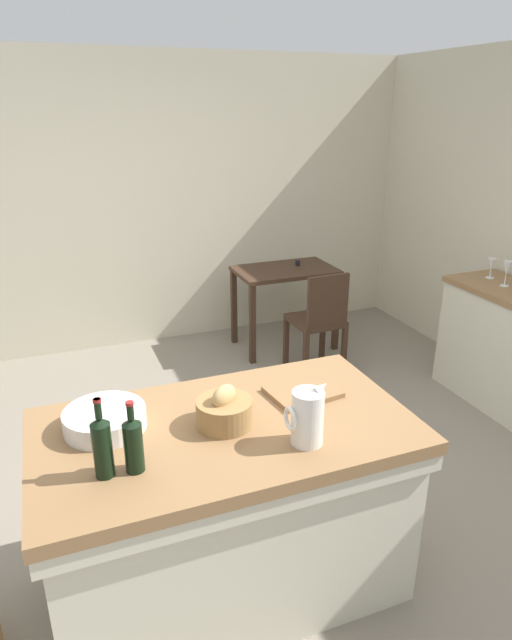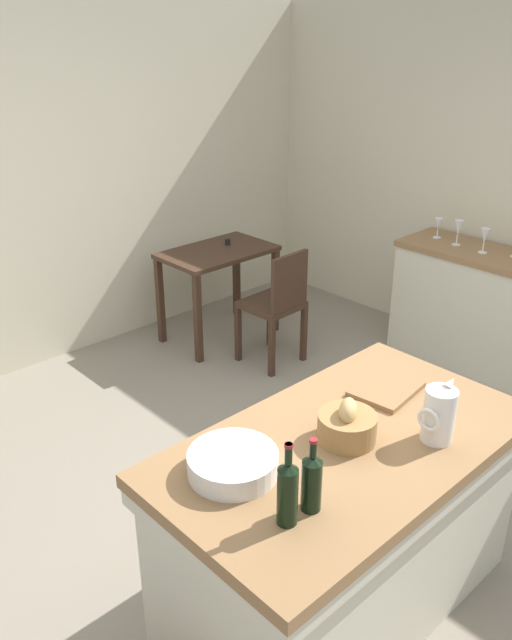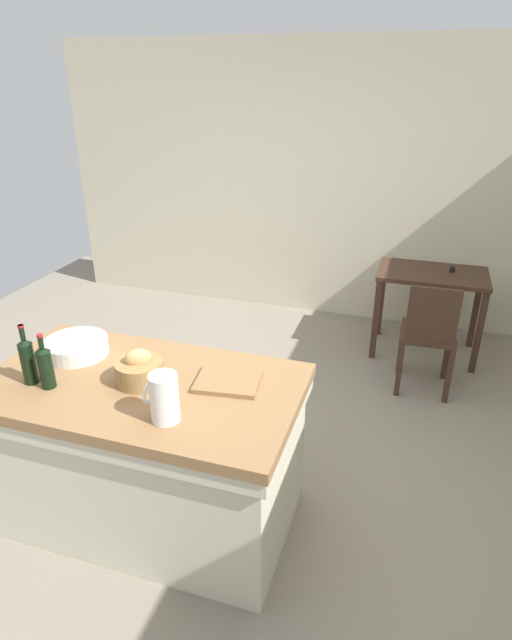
{
  "view_description": "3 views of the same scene",
  "coord_description": "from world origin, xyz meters",
  "views": [
    {
      "loc": [
        -0.88,
        -2.47,
        2.16
      ],
      "look_at": [
        0.24,
        0.39,
        0.95
      ],
      "focal_mm": 31.0,
      "sensor_mm": 36.0,
      "label": 1
    },
    {
      "loc": [
        -2.03,
        -1.87,
        2.42
      ],
      "look_at": [
        0.17,
        0.47,
        0.94
      ],
      "focal_mm": 36.3,
      "sensor_mm": 36.0,
      "label": 2
    },
    {
      "loc": [
        0.98,
        -2.51,
        2.3
      ],
      "look_at": [
        0.06,
        0.35,
        0.88
      ],
      "focal_mm": 29.63,
      "sensor_mm": 36.0,
      "label": 3
    }
  ],
  "objects": [
    {
      "name": "wall_back",
      "position": [
        0.0,
        2.6,
        1.3
      ],
      "size": [
        5.32,
        0.12,
        2.6
      ],
      "primitive_type": "cube",
      "color": "beige",
      "rests_on": "ground"
    },
    {
      "name": "bread_basket",
      "position": [
        -0.27,
        -0.53,
        0.95
      ],
      "size": [
        0.24,
        0.24,
        0.19
      ],
      "color": "olive",
      "rests_on": "island_table"
    },
    {
      "name": "wine_bottle_amber",
      "position": [
        -0.79,
        -0.7,
        1.01
      ],
      "size": [
        0.07,
        0.07,
        0.32
      ],
      "color": "black",
      "rests_on": "island_table"
    },
    {
      "name": "ground_plane",
      "position": [
        0.0,
        0.0,
        0.0
      ],
      "size": [
        6.76,
        6.76,
        0.0
      ],
      "primitive_type": "plane",
      "color": "gray"
    },
    {
      "name": "wine_glass_middle",
      "position": [
        2.22,
        0.26,
        1.03
      ],
      "size": [
        0.07,
        0.07,
        0.18
      ],
      "color": "white",
      "rests_on": "side_cabinet"
    },
    {
      "name": "wash_bowl",
      "position": [
        -0.74,
        -0.37,
        0.92
      ],
      "size": [
        0.34,
        0.34,
        0.09
      ],
      "primitive_type": "cylinder",
      "color": "silver",
      "rests_on": "island_table"
    },
    {
      "name": "wooden_chair",
      "position": [
        1.14,
        1.28,
        0.5
      ],
      "size": [
        0.41,
        0.41,
        0.92
      ],
      "color": "#3D281C",
      "rests_on": "ground"
    },
    {
      "name": "wine_glass_far_right",
      "position": [
        2.29,
        0.69,
        1.01
      ],
      "size": [
        0.07,
        0.07,
        0.15
      ],
      "color": "white",
      "rests_on": "side_cabinet"
    },
    {
      "name": "wine_glass_right",
      "position": [
        2.25,
        0.49,
        1.03
      ],
      "size": [
        0.07,
        0.07,
        0.19
      ],
      "color": "white",
      "rests_on": "side_cabinet"
    },
    {
      "name": "pitcher",
      "position": [
        -0.0,
        -0.78,
        1.0
      ],
      "size": [
        0.17,
        0.13,
        0.27
      ],
      "color": "silver",
      "rests_on": "island_table"
    },
    {
      "name": "side_cabinet",
      "position": [
        2.26,
        0.27,
        0.45
      ],
      "size": [
        0.52,
        1.24,
        0.9
      ],
      "color": "olive",
      "rests_on": "ground"
    },
    {
      "name": "writing_desk",
      "position": [
        1.13,
        1.95,
        0.64
      ],
      "size": [
        0.9,
        0.56,
        0.81
      ],
      "color": "#3D281C",
      "rests_on": "ground"
    },
    {
      "name": "island_table",
      "position": [
        -0.27,
        -0.53,
        0.47
      ],
      "size": [
        1.61,
        0.9,
        0.88
      ],
      "color": "olive",
      "rests_on": "ground"
    },
    {
      "name": "cutting_board",
      "position": [
        0.16,
        -0.41,
        0.89
      ],
      "size": [
        0.34,
        0.28,
        0.02
      ],
      "primitive_type": "cube",
      "rotation": [
        0.0,
        0.0,
        0.13
      ],
      "color": "olive",
      "rests_on": "island_table"
    },
    {
      "name": "wine_bottle_dark",
      "position": [
        -0.68,
        -0.71,
        1.0
      ],
      "size": [
        0.07,
        0.07,
        0.29
      ],
      "color": "black",
      "rests_on": "island_table"
    }
  ]
}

